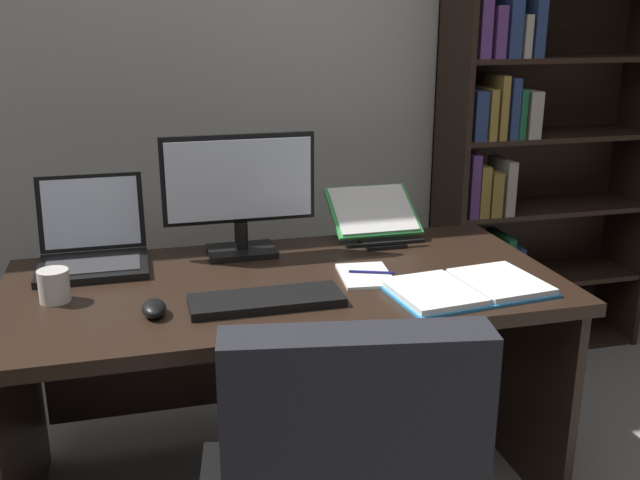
{
  "coord_description": "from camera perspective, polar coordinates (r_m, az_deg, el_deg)",
  "views": [
    {
      "loc": [
        -0.37,
        -1.0,
        1.5
      ],
      "look_at": [
        0.14,
        0.94,
        0.87
      ],
      "focal_mm": 40.63,
      "sensor_mm": 36.0,
      "label": 1
    }
  ],
  "objects": [
    {
      "name": "wall_back",
      "position": [
        3.06,
        -7.9,
        14.13
      ],
      "size": [
        5.07,
        0.12,
        2.65
      ],
      "primitive_type": "cube",
      "color": "#B2ADA3",
      "rests_on": "ground"
    },
    {
      "name": "notepad",
      "position": [
        2.19,
        3.61,
        -2.81
      ],
      "size": [
        0.17,
        0.22,
        0.01
      ],
      "primitive_type": "cube",
      "rotation": [
        0.0,
        0.0,
        -0.1
      ],
      "color": "white",
      "rests_on": "desk"
    },
    {
      "name": "bookshelf",
      "position": [
        3.29,
        15.76,
        7.17
      ],
      "size": [
        0.94,
        0.33,
        1.97
      ],
      "color": "black",
      "rests_on": "ground"
    },
    {
      "name": "coffee_mug",
      "position": [
        2.12,
        -20.22,
        -3.4
      ],
      "size": [
        0.08,
        0.08,
        0.09
      ],
      "primitive_type": "cylinder",
      "color": "silver",
      "rests_on": "desk"
    },
    {
      "name": "computer_mouse",
      "position": [
        1.96,
        -12.94,
        -5.27
      ],
      "size": [
        0.06,
        0.1,
        0.04
      ],
      "primitive_type": "ellipsoid",
      "color": "black",
      "rests_on": "desk"
    },
    {
      "name": "laptop",
      "position": [
        2.38,
        -17.48,
        -0.61
      ],
      "size": [
        0.33,
        0.32,
        0.27
      ],
      "color": "black",
      "rests_on": "desk"
    },
    {
      "name": "pen",
      "position": [
        2.19,
        4.11,
        -2.54
      ],
      "size": [
        0.13,
        0.06,
        0.01
      ],
      "primitive_type": "cylinder",
      "rotation": [
        0.0,
        1.57,
        -0.36
      ],
      "color": "navy",
      "rests_on": "notepad"
    },
    {
      "name": "open_binder",
      "position": [
        2.12,
        11.5,
        -3.69
      ],
      "size": [
        0.48,
        0.32,
        0.02
      ],
      "rotation": [
        0.0,
        0.0,
        0.11
      ],
      "color": "#2D84C6",
      "rests_on": "desk"
    },
    {
      "name": "keyboard",
      "position": [
        1.99,
        -4.25,
        -4.76
      ],
      "size": [
        0.42,
        0.15,
        0.02
      ],
      "primitive_type": "cube",
      "color": "black",
      "rests_on": "desk"
    },
    {
      "name": "desk",
      "position": [
        2.31,
        -3.13,
        -7.05
      ],
      "size": [
        1.64,
        0.8,
        0.73
      ],
      "color": "black",
      "rests_on": "ground"
    },
    {
      "name": "reading_stand_with_book",
      "position": [
        2.56,
        4.29,
        1.96
      ],
      "size": [
        0.31,
        0.28,
        0.16
      ],
      "color": "black",
      "rests_on": "desk"
    },
    {
      "name": "monitor",
      "position": [
        2.35,
        -6.35,
        3.57
      ],
      "size": [
        0.5,
        0.16,
        0.4
      ],
      "color": "black",
      "rests_on": "desk"
    }
  ]
}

